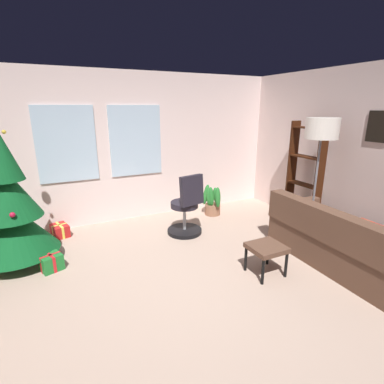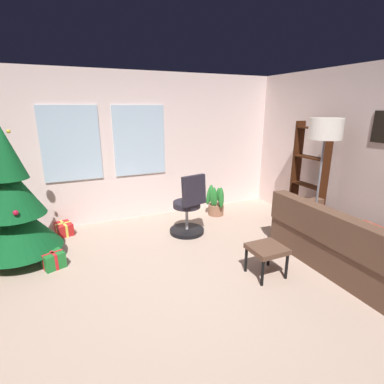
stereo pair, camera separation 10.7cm
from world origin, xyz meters
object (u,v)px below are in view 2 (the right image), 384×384
object	(u,v)px
couch	(361,249)
potted_plant	(216,203)
floor_lamp	(325,136)
footstool	(267,251)
holiday_tree	(15,208)
office_chair	(189,211)
gift_box_green	(53,260)
gift_box_red	(64,229)
bookshelf	(309,181)

from	to	relation	value
couch	potted_plant	world-z (taller)	couch
couch	floor_lamp	world-z (taller)	floor_lamp
floor_lamp	footstool	bearing A→B (deg)	-162.19
holiday_tree	office_chair	distance (m)	2.40
gift_box_green	floor_lamp	size ratio (longest dim) A/B	0.17
gift_box_red	office_chair	xyz separation A→B (m)	(1.85, -0.80, 0.30)
holiday_tree	office_chair	bearing A→B (deg)	-3.30
footstool	gift_box_green	world-z (taller)	footstool
holiday_tree	potted_plant	bearing A→B (deg)	7.80
gift_box_red	gift_box_green	size ratio (longest dim) A/B	1.14
potted_plant	couch	bearing A→B (deg)	-73.29
footstool	holiday_tree	bearing A→B (deg)	149.40
couch	gift_box_green	distance (m)	3.89
couch	holiday_tree	xyz separation A→B (m)	(-3.90, 2.01, 0.45)
office_chair	potted_plant	xyz separation A→B (m)	(0.80, 0.57, -0.15)
bookshelf	potted_plant	xyz separation A→B (m)	(-1.17, 1.08, -0.55)
bookshelf	gift_box_red	bearing A→B (deg)	161.13
footstool	floor_lamp	distance (m)	1.75
gift_box_red	potted_plant	size ratio (longest dim) A/B	0.59
footstool	holiday_tree	distance (m)	3.22
gift_box_red	potted_plant	world-z (taller)	potted_plant
holiday_tree	floor_lamp	distance (m)	4.16
gift_box_red	floor_lamp	distance (m)	4.15
couch	gift_box_red	world-z (taller)	couch
footstool	office_chair	distance (m)	1.54
gift_box_green	floor_lamp	distance (m)	3.91
gift_box_green	couch	bearing A→B (deg)	-24.85
holiday_tree	bookshelf	xyz separation A→B (m)	(4.34, -0.64, 0.05)
office_chair	floor_lamp	world-z (taller)	floor_lamp
footstool	gift_box_red	distance (m)	3.20
office_chair	floor_lamp	distance (m)	2.24
couch	gift_box_red	distance (m)	4.32
office_chair	bookshelf	size ratio (longest dim) A/B	0.57
couch	potted_plant	size ratio (longest dim) A/B	3.30
couch	holiday_tree	size ratio (longest dim) A/B	0.90
holiday_tree	couch	bearing A→B (deg)	-27.23
gift_box_green	bookshelf	distance (m)	4.03
holiday_tree	gift_box_green	bearing A→B (deg)	-44.98
gift_box_green	bookshelf	xyz separation A→B (m)	(3.96, -0.27, 0.69)
footstool	gift_box_red	size ratio (longest dim) A/B	1.17
potted_plant	office_chair	bearing A→B (deg)	-144.50
gift_box_green	office_chair	bearing A→B (deg)	6.81
couch	floor_lamp	size ratio (longest dim) A/B	1.07
gift_box_red	bookshelf	distance (m)	4.09
footstool	office_chair	size ratio (longest dim) A/B	0.41
bookshelf	couch	bearing A→B (deg)	-107.56
footstool	gift_box_green	distance (m)	2.69
bookshelf	potted_plant	world-z (taller)	bookshelf
couch	gift_box_red	xyz separation A→B (m)	(-3.38, 2.67, -0.19)
gift_box_green	floor_lamp	bearing A→B (deg)	-14.30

